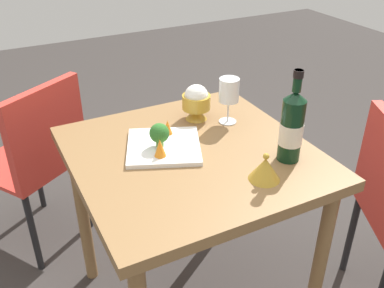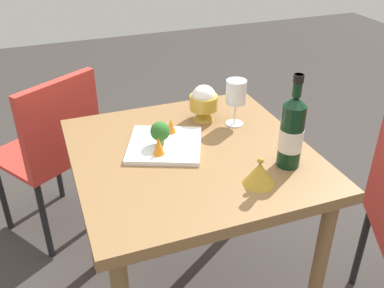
# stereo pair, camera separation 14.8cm
# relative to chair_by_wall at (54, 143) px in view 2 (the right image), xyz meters

# --- Properties ---
(dining_table) EXTENTS (0.80, 0.80, 0.76)m
(dining_table) POSITION_rel_chair_by_wall_xyz_m (-0.64, -0.44, 0.12)
(dining_table) COLOR olive
(dining_table) RESTS_ON ground_plane
(chair_by_wall) EXTENTS (0.55, 0.55, 0.85)m
(chair_by_wall) POSITION_rel_chair_by_wall_xyz_m (0.00, 0.00, 0.00)
(chair_by_wall) COLOR red
(chair_by_wall) RESTS_ON ground_plane
(wine_bottle) EXTENTS (0.08, 0.08, 0.31)m
(wine_bottle) POSITION_rel_chair_by_wall_xyz_m (-0.83, -0.70, 0.35)
(wine_bottle) COLOR black
(wine_bottle) RESTS_ON dining_table
(wine_glass) EXTENTS (0.08, 0.08, 0.18)m
(wine_glass) POSITION_rel_chair_by_wall_xyz_m (-0.51, -0.66, 0.35)
(wine_glass) COLOR white
(wine_glass) RESTS_ON dining_table
(rice_bowl) EXTENTS (0.11, 0.11, 0.14)m
(rice_bowl) POSITION_rel_chair_by_wall_xyz_m (-0.43, -0.56, 0.30)
(rice_bowl) COLOR gold
(rice_bowl) RESTS_ON dining_table
(rice_bowl_lid) EXTENTS (0.10, 0.10, 0.09)m
(rice_bowl_lid) POSITION_rel_chair_by_wall_xyz_m (-0.89, -0.56, 0.26)
(rice_bowl_lid) COLOR gold
(rice_bowl_lid) RESTS_ON dining_table
(serving_plate) EXTENTS (0.33, 0.33, 0.02)m
(serving_plate) POSITION_rel_chair_by_wall_xyz_m (-0.58, -0.36, 0.23)
(serving_plate) COLOR white
(serving_plate) RESTS_ON dining_table
(broccoli_floret) EXTENTS (0.07, 0.07, 0.09)m
(broccoli_floret) POSITION_rel_chair_by_wall_xyz_m (-0.58, -0.34, 0.29)
(broccoli_floret) COLOR #729E4C
(broccoli_floret) RESTS_ON serving_plate
(carrot_garnish_left) EXTENTS (0.04, 0.04, 0.06)m
(carrot_garnish_left) POSITION_rel_chair_by_wall_xyz_m (-0.64, -0.32, 0.27)
(carrot_garnish_left) COLOR orange
(carrot_garnish_left) RESTS_ON serving_plate
(carrot_garnish_right) EXTENTS (0.04, 0.04, 0.05)m
(carrot_garnish_right) POSITION_rel_chair_by_wall_xyz_m (-0.51, -0.40, 0.27)
(carrot_garnish_right) COLOR orange
(carrot_garnish_right) RESTS_ON serving_plate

